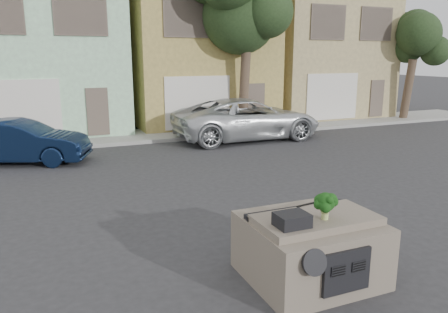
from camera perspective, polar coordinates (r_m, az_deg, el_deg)
ground_plane at (r=9.98m, az=1.22°, el=-7.88°), size 120.00×120.00×0.00m
sidewalk at (r=19.69m, az=-11.52°, el=2.59°), size 40.00×3.00×0.15m
townhouse_mint at (r=22.99m, az=-22.87°, el=12.60°), size 7.20×8.20×7.55m
townhouse_tan at (r=24.29m, az=-4.43°, el=13.53°), size 7.20×8.20×7.55m
townhouse_beige at (r=27.65m, az=10.86°, el=13.28°), size 7.20×8.20×7.55m
navy_sedan at (r=16.32m, az=-24.92°, el=-0.79°), size 4.73×3.00×1.47m
silver_pickup at (r=19.07m, az=3.04°, el=2.27°), size 6.44×3.00×1.78m
tree_near at (r=20.33m, az=2.76°, el=14.99°), size 4.40×4.00×8.50m
tree_far at (r=26.28m, az=23.13°, el=10.82°), size 3.20×3.00×6.00m
car_dashboard at (r=7.35m, az=11.13°, el=-11.36°), size 2.00×1.80×1.12m
instrument_hump at (r=6.53m, az=8.87°, el=-8.18°), size 0.48×0.38×0.20m
wiper_arm at (r=7.58m, az=11.47°, el=-5.96°), size 0.69×0.15×0.02m
broccoli at (r=6.86m, az=13.11°, el=-6.27°), size 0.50×0.50×0.44m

